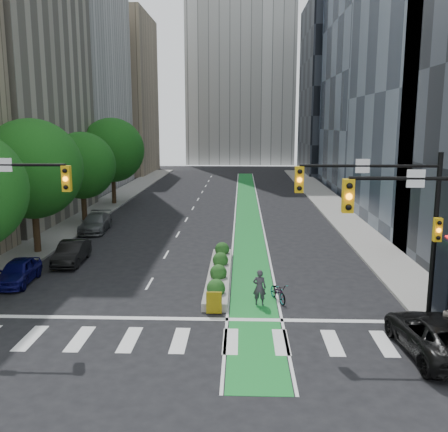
# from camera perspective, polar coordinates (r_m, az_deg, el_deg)

# --- Properties ---
(ground) EXTENTS (160.00, 160.00, 0.00)m
(ground) POSITION_cam_1_polar(r_m,az_deg,el_deg) (21.31, -4.73, -12.87)
(ground) COLOR black
(ground) RESTS_ON ground
(sidewalk_left) EXTENTS (3.60, 90.00, 0.15)m
(sidewalk_left) POSITION_cam_1_polar(r_m,az_deg,el_deg) (47.37, -15.44, -0.00)
(sidewalk_left) COLOR gray
(sidewalk_left) RESTS_ON ground
(sidewalk_right) EXTENTS (3.60, 90.00, 0.15)m
(sidewalk_right) POSITION_cam_1_polar(r_m,az_deg,el_deg) (46.16, 13.76, -0.19)
(sidewalk_right) COLOR gray
(sidewalk_right) RESTS_ON ground
(bike_lane_paint) EXTENTS (2.20, 70.00, 0.01)m
(bike_lane_paint) POSITION_cam_1_polar(r_m,az_deg,el_deg) (50.13, 2.70, 0.86)
(bike_lane_paint) COLOR #167D2D
(bike_lane_paint) RESTS_ON ground
(building_tan_far) EXTENTS (14.00, 16.00, 26.00)m
(building_tan_far) POSITION_cam_1_polar(r_m,az_deg,el_deg) (88.41, -12.99, 13.27)
(building_tan_far) COLOR tan
(building_tan_far) RESTS_ON ground
(building_glass_far) EXTENTS (14.00, 24.00, 42.00)m
(building_glass_far) POSITION_cam_1_polar(r_m,az_deg,el_deg) (68.19, 19.10, 20.63)
(building_glass_far) COLOR #19212D
(building_glass_far) RESTS_ON ground
(building_dark_end) EXTENTS (14.00, 18.00, 28.00)m
(building_dark_end) POSITION_cam_1_polar(r_m,az_deg,el_deg) (89.33, 13.81, 13.85)
(building_dark_end) COLOR black
(building_dark_end) RESTS_ON ground
(tree_mid) EXTENTS (6.40, 6.40, 8.78)m
(tree_mid) POSITION_cam_1_polar(r_m,az_deg,el_deg) (34.27, -21.08, 5.03)
(tree_mid) COLOR black
(tree_mid) RESTS_ON ground
(tree_midfar) EXTENTS (5.60, 5.60, 7.76)m
(tree_midfar) POSITION_cam_1_polar(r_m,az_deg,el_deg) (43.66, -15.92, 5.56)
(tree_midfar) COLOR black
(tree_midfar) RESTS_ON ground
(tree_far) EXTENTS (6.60, 6.60, 9.00)m
(tree_far) POSITION_cam_1_polar(r_m,az_deg,el_deg) (53.19, -12.66, 7.35)
(tree_far) COLOR black
(tree_far) RESTS_ON ground
(signal_right) EXTENTS (5.82, 0.51, 7.20)m
(signal_right) POSITION_cam_1_polar(r_m,az_deg,el_deg) (21.15, 19.25, 0.01)
(signal_right) COLOR black
(signal_right) RESTS_ON ground
(median_planter) EXTENTS (1.20, 10.26, 1.10)m
(median_planter) POSITION_cam_1_polar(r_m,az_deg,el_deg) (27.68, -0.54, -6.42)
(median_planter) COLOR gray
(median_planter) RESTS_ON ground
(bicycle) EXTENTS (1.14, 1.85, 0.92)m
(bicycle) POSITION_cam_1_polar(r_m,az_deg,el_deg) (24.43, 6.22, -8.62)
(bicycle) COLOR gray
(bicycle) RESTS_ON ground
(cyclist) EXTENTS (0.68, 0.50, 1.73)m
(cyclist) POSITION_cam_1_polar(r_m,az_deg,el_deg) (23.71, 4.07, -8.15)
(cyclist) COLOR #342F38
(cyclist) RESTS_ON ground
(parked_car_left_near) EXTENTS (1.83, 4.01, 1.33)m
(parked_car_left_near) POSITION_cam_1_polar(r_m,az_deg,el_deg) (28.93, -22.47, -5.89)
(parked_car_left_near) COLOR #0D0D53
(parked_car_left_near) RESTS_ON ground
(parked_car_left_mid) EXTENTS (1.66, 4.20, 1.36)m
(parked_car_left_mid) POSITION_cam_1_polar(r_m,az_deg,el_deg) (31.89, -17.02, -4.02)
(parked_car_left_mid) COLOR black
(parked_car_left_mid) RESTS_ON ground
(parked_car_left_far) EXTENTS (2.26, 4.94, 1.40)m
(parked_car_left_far) POSITION_cam_1_polar(r_m,az_deg,el_deg) (40.72, -14.48, -0.75)
(parked_car_left_far) COLOR #525456
(parked_car_left_far) RESTS_ON ground
(parked_car_right) EXTENTS (2.78, 5.39, 1.45)m
(parked_car_right) POSITION_cam_1_polar(r_m,az_deg,el_deg) (20.56, 22.92, -12.42)
(parked_car_right) COLOR black
(parked_car_right) RESTS_ON ground
(pedestrian_far) EXTENTS (0.95, 0.81, 1.53)m
(pedestrian_far) POSITION_cam_1_polar(r_m,az_deg,el_deg) (25.63, 23.90, -7.50)
(pedestrian_far) COLOR gray
(pedestrian_far) RESTS_ON sidewalk_right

